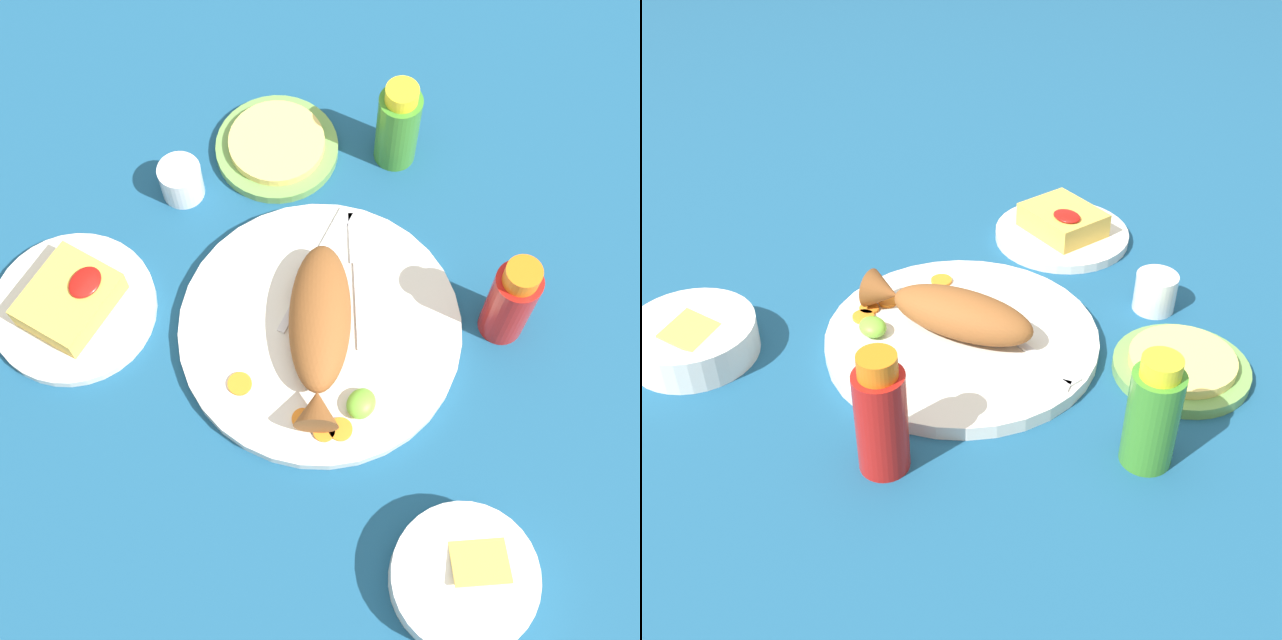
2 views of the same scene
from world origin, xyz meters
The scene contains 18 objects.
ground_plane centered at (0.00, 0.00, 0.00)m, with size 4.00×4.00×0.00m, color navy.
main_plate centered at (0.00, 0.00, 0.01)m, with size 0.34×0.34×0.02m, color silver.
fried_fish centered at (-0.01, -0.01, 0.05)m, with size 0.23×0.16×0.06m.
fork_near centered at (0.08, 0.04, 0.02)m, with size 0.19×0.03×0.00m.
fork_far centered at (0.09, 0.00, 0.02)m, with size 0.16×0.11×0.00m.
carrot_slice_near centered at (-0.11, 0.04, 0.02)m, with size 0.03×0.03×0.00m, color orange.
carrot_slice_mid centered at (-0.11, -0.04, 0.02)m, with size 0.03×0.03×0.00m, color orange.
carrot_slice_far centered at (-0.11, -0.07, 0.02)m, with size 0.03×0.03×0.00m, color orange.
carrot_slice_extra centered at (-0.10, -0.08, 0.02)m, with size 0.03×0.03×0.00m, color orange.
lime_wedge_main centered at (-0.06, -0.09, 0.03)m, with size 0.04×0.03×0.02m, color #6BB233.
hot_sauce_bottle_red centered at (0.12, -0.18, 0.07)m, with size 0.05×0.05×0.15m.
hot_sauce_bottle_green centered at (0.27, 0.04, 0.06)m, with size 0.05×0.05×0.14m.
salt_cup centered at (0.08, 0.25, 0.02)m, with size 0.05×0.05×0.05m.
side_plate_fries centered at (-0.12, 0.27, 0.01)m, with size 0.20×0.20×0.01m, color silver.
fries_pile centered at (-0.12, 0.27, 0.03)m, with size 0.11×0.09×0.04m.
guacamole_bowl centered at (-0.18, -0.28, 0.03)m, with size 0.16×0.16×0.06m.
tortilla_plate centered at (0.20, 0.18, 0.01)m, with size 0.16×0.16×0.01m, color #6B9E4C.
tortilla_stack centered at (0.20, 0.18, 0.02)m, with size 0.13×0.13×0.01m, color #E0C666.
Camera 2 is at (0.64, -0.46, 0.62)m, focal length 45.00 mm.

